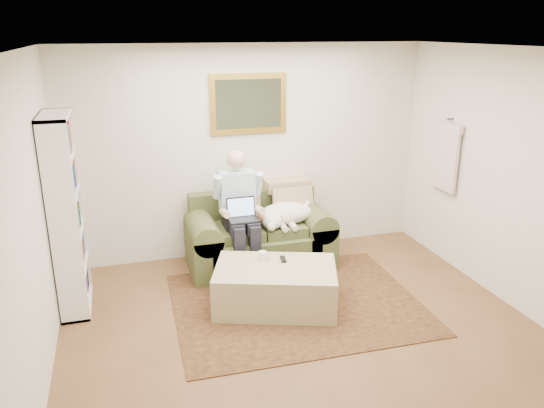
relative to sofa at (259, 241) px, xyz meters
name	(u,v)px	position (x,y,z in m)	size (l,w,h in m)	color
room_shell	(309,205)	(0.00, -1.68, 1.00)	(4.51, 5.00, 2.61)	brown
rug	(296,303)	(0.11, -1.07, -0.29)	(2.53, 2.03, 0.01)	black
sofa	(259,241)	(0.00, 0.00, 0.00)	(1.71, 0.87, 1.03)	#474926
seated_man	(241,215)	(-0.26, -0.16, 0.43)	(0.56, 0.81, 1.44)	#8CB6D8
laptop	(242,214)	(-0.26, -0.22, 0.46)	(0.33, 0.26, 0.24)	black
sleeping_dog	(286,213)	(0.31, -0.09, 0.36)	(0.71, 0.44, 0.26)	white
ottoman	(275,287)	(-0.11, -1.06, -0.07)	(1.23, 0.78, 0.45)	tan
coffee_mug	(263,256)	(-0.20, -0.86, 0.20)	(0.08, 0.08, 0.10)	white
tv_remote	(283,259)	(0.01, -0.91, 0.16)	(0.05, 0.15, 0.02)	black
bookshelf	(66,215)	(-2.10, -0.43, 0.70)	(0.28, 0.80, 2.00)	white
wall_mirror	(248,104)	(0.00, 0.44, 1.60)	(0.94, 0.04, 0.72)	gold
hanging_shirt	(445,153)	(2.19, -0.43, 1.05)	(0.06, 0.52, 0.90)	beige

